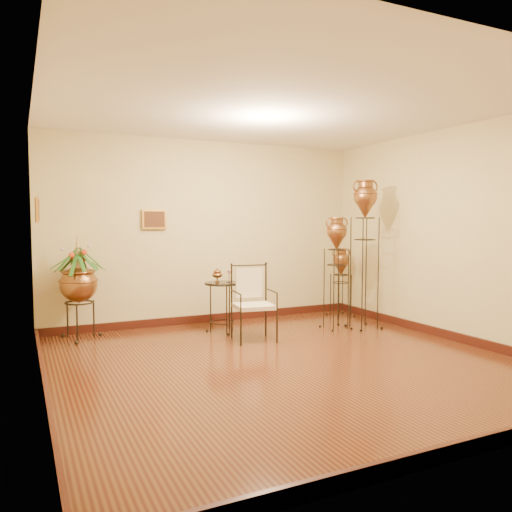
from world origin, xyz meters
name	(u,v)px	position (x,y,z in m)	size (l,w,h in m)	color
ground	(286,362)	(0.00, 0.00, 0.00)	(5.00, 5.00, 0.00)	#5E3116
room_shell	(286,206)	(-0.01, 0.01, 1.73)	(5.02, 5.02, 2.81)	#CAB382
amphora_tall	(365,252)	(1.91, 1.09, 1.12)	(0.50, 0.50, 2.19)	black
amphora_mid	(336,272)	(1.52, 1.24, 0.83)	(0.45, 0.45, 1.65)	black
amphora_short	(341,282)	(2.15, 2.01, 0.57)	(0.43, 0.43, 1.15)	black
planter_urn	(79,280)	(-1.95, 2.15, 0.80)	(0.93, 0.93, 1.43)	black
armchair	(254,303)	(0.11, 1.06, 0.50)	(0.63, 0.59, 1.00)	black
side_table	(222,306)	(-0.08, 1.71, 0.37)	(0.54, 0.54, 0.90)	black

